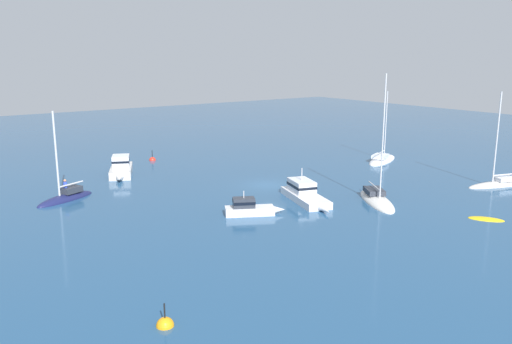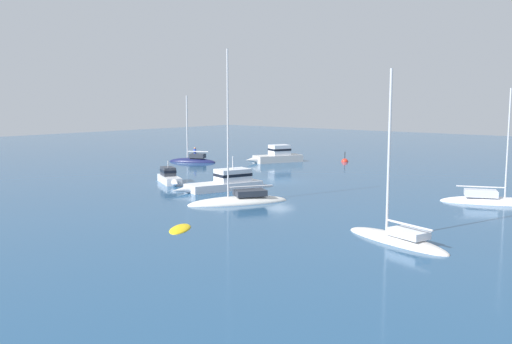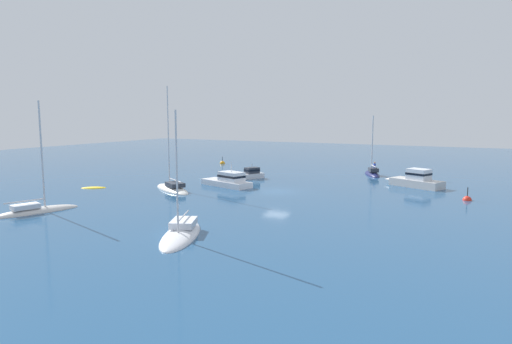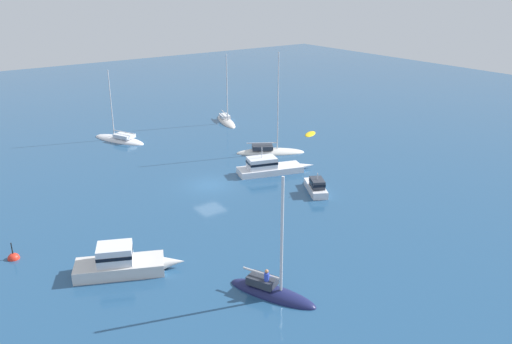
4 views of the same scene
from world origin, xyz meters
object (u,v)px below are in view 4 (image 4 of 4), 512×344
object	(u,v)px
sailboat	(270,152)
yacht_1	(120,140)
yacht_2	(271,292)
motor_cruiser	(121,263)
mooring_buoy	(14,259)
skiff	(310,134)
launch	(316,186)
yacht	(226,121)
motor_cruiser_1	(268,167)

from	to	relation	value
sailboat	yacht_1	size ratio (longest dim) A/B	1.32
sailboat	yacht_2	size ratio (longest dim) A/B	1.37
motor_cruiser	mooring_buoy	world-z (taller)	motor_cruiser
skiff	yacht_2	xyz separation A→B (m)	(-24.94, 24.97, 0.17)
sailboat	motor_cruiser	xyz separation A→B (m)	(-14.26, 22.95, 0.65)
sailboat	launch	xyz separation A→B (m)	(-11.30, 3.28, 0.45)
sailboat	yacht	bearing A→B (deg)	108.99
sailboat	motor_cruiser_1	world-z (taller)	sailboat
sailboat	yacht	xyz separation A→B (m)	(14.05, -3.15, 0.03)
sailboat	yacht	size ratio (longest dim) A/B	1.20
yacht	yacht_2	world-z (taller)	yacht
launch	mooring_buoy	size ratio (longest dim) A/B	2.89
yacht_2	motor_cruiser_1	bearing A→B (deg)	119.43
motor_cruiser	yacht	distance (m)	38.51
sailboat	skiff	world-z (taller)	sailboat
motor_cruiser_1	skiff	xyz separation A→B (m)	(7.90, -12.48, -0.66)
launch	yacht	bearing A→B (deg)	13.83
sailboat	yacht	distance (m)	14.39
yacht_2	sailboat	bearing A→B (deg)	118.92
motor_cruiser_1	skiff	distance (m)	14.78
motor_cruiser	yacht	bearing A→B (deg)	72.07
sailboat	launch	bearing A→B (deg)	-74.59
skiff	mooring_buoy	size ratio (longest dim) A/B	1.73
motor_cruiser	skiff	world-z (taller)	motor_cruiser
motor_cruiser_1	launch	distance (m)	6.39
yacht_2	skiff	bearing A→B (deg)	110.64
mooring_buoy	skiff	bearing A→B (deg)	-73.30
sailboat	motor_cruiser_1	bearing A→B (deg)	-96.85
motor_cruiser_1	yacht_2	size ratio (longest dim) A/B	0.95
yacht	mooring_buoy	bearing A→B (deg)	-37.76
yacht	launch	size ratio (longest dim) A/B	2.02
motor_cruiser	yacht	xyz separation A→B (m)	(28.31, -26.10, -0.62)
launch	yacht_2	xyz separation A→B (m)	(-10.69, 13.14, -0.39)
motor_cruiser_1	yacht_1	size ratio (longest dim) A/B	0.92
motor_cruiser	yacht_2	distance (m)	10.13
motor_cruiser_1	skiff	bearing A→B (deg)	49.69
skiff	launch	size ratio (longest dim) A/B	0.60
mooring_buoy	yacht_2	bearing A→B (deg)	-139.13
launch	sailboat	bearing A→B (deg)	11.86
yacht	yacht_1	size ratio (longest dim) A/B	1.09
motor_cruiser_1	launch	xyz separation A→B (m)	(-6.35, -0.65, -0.10)
sailboat	yacht_2	world-z (taller)	sailboat
skiff	yacht_1	world-z (taller)	yacht_1
yacht_1	yacht_2	xyz separation A→B (m)	(-36.29, 4.58, 0.08)
motor_cruiser_1	skiff	world-z (taller)	motor_cruiser_1
motor_cruiser	sailboat	bearing A→B (deg)	56.60
yacht_2	motor_cruiser	bearing A→B (deg)	-164.16
mooring_buoy	sailboat	bearing A→B (deg)	-74.02
motor_cruiser	yacht_2	bearing A→B (deg)	-25.10
launch	skiff	bearing A→B (deg)	-11.63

